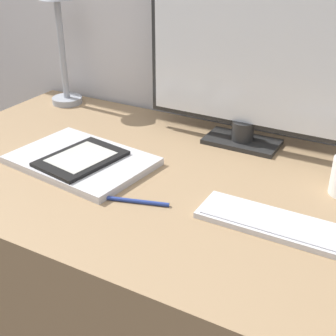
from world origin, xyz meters
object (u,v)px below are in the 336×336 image
object	(u,v)px
ereader	(81,158)
desk_lamp	(58,15)
laptop	(82,161)
pen	(136,201)
monitor	(249,63)
keyboard	(277,224)

from	to	relation	value
ereader	desk_lamp	world-z (taller)	desk_lamp
ereader	desk_lamp	bearing A→B (deg)	133.87
desk_lamp	laptop	bearing A→B (deg)	-45.96
laptop	pen	bearing A→B (deg)	-22.49
monitor	pen	world-z (taller)	monitor
ereader	desk_lamp	xyz separation A→B (m)	(-0.33, 0.35, 0.26)
desk_lamp	pen	distance (m)	0.74
keyboard	laptop	world-z (taller)	laptop
laptop	desk_lamp	distance (m)	0.54
monitor	pen	xyz separation A→B (m)	(-0.09, -0.40, -0.22)
desk_lamp	pen	bearing A→B (deg)	-38.08
ereader	desk_lamp	size ratio (longest dim) A/B	0.55
laptop	ereader	size ratio (longest dim) A/B	1.65
desk_lamp	monitor	bearing A→B (deg)	-2.10
monitor	laptop	bearing A→B (deg)	-134.63
monitor	ereader	size ratio (longest dim) A/B	2.54
ereader	pen	distance (m)	0.22
monitor	keyboard	world-z (taller)	monitor
laptop	pen	size ratio (longest dim) A/B	2.59
laptop	desk_lamp	size ratio (longest dim) A/B	0.91
pen	laptop	bearing A→B (deg)	157.51
keyboard	monitor	bearing A→B (deg)	120.71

